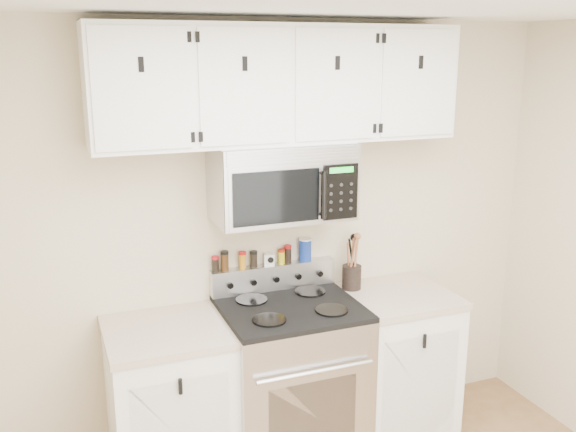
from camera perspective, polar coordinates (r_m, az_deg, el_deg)
The scene contains 16 objects.
back_wall at distance 3.77m, azimuth -1.52°, elevation -2.02°, with size 3.50×0.01×2.50m, color #C7B795.
range at distance 3.80m, azimuth 0.23°, elevation -14.44°, with size 0.76×0.65×1.10m.
base_cabinet_left at distance 3.67m, azimuth -10.42°, elevation -16.29°, with size 0.64×0.62×0.92m.
base_cabinet_right at distance 4.10m, azimuth 9.36°, elevation -12.73°, with size 0.64×0.62×0.92m.
microwave at distance 3.51m, azimuth -0.50°, elevation 3.10°, with size 0.76×0.44×0.42m.
upper_cabinets at distance 3.47m, azimuth -0.68°, elevation 11.63°, with size 2.00×0.35×0.62m.
utensil_crock at distance 3.91m, azimuth 5.68°, elevation -5.26°, with size 0.12×0.12×0.34m.
kitchen_timer at distance 3.77m, azimuth -1.68°, elevation -3.88°, with size 0.06×0.05×0.07m, color white.
salt_canister at distance 3.84m, azimuth 1.53°, elevation -3.00°, with size 0.08×0.08×0.14m.
spice_jar_0 at distance 3.68m, azimuth -6.48°, elevation -4.26°, with size 0.04×0.04×0.09m.
spice_jar_1 at distance 3.69m, azimuth -5.65°, elevation -3.99°, with size 0.05×0.05×0.12m.
spice_jar_2 at distance 3.72m, azimuth -4.07°, elevation -3.92°, with size 0.04×0.04×0.10m.
spice_jar_3 at distance 3.74m, azimuth -3.07°, elevation -3.84°, with size 0.04×0.04×0.10m.
spice_jar_4 at distance 3.79m, azimuth -0.58°, elevation -3.60°, with size 0.04×0.04×0.09m.
spice_jar_5 at distance 3.80m, azimuth -0.02°, elevation -3.40°, with size 0.04×0.04×0.11m.
spice_jar_6 at distance 3.85m, azimuth 1.68°, elevation -3.28°, with size 0.04×0.04×0.10m.
Camera 1 is at (-1.21, -1.66, 2.33)m, focal length 40.00 mm.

